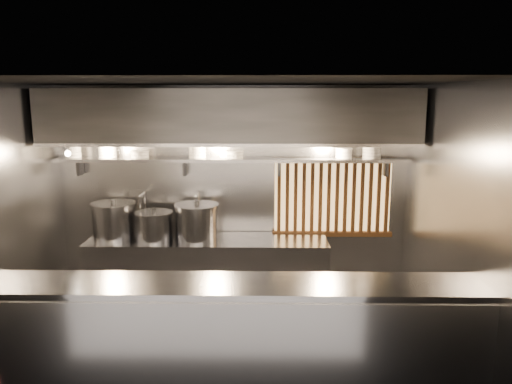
{
  "coord_description": "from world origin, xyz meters",
  "views": [
    {
      "loc": [
        0.4,
        -4.9,
        2.66
      ],
      "look_at": [
        0.32,
        0.55,
        1.62
      ],
      "focal_mm": 35.0,
      "sensor_mm": 36.0,
      "label": 1
    }
  ],
  "objects_px": {
    "pendant_bulb": "(223,154)",
    "stock_pot_right": "(197,222)",
    "stock_pot_left": "(114,220)",
    "stock_pot_mid": "(154,226)",
    "heat_lamp": "(66,148)"
  },
  "relations": [
    {
      "from": "heat_lamp",
      "to": "stock_pot_mid",
      "type": "xyz_separation_m",
      "value": [
        0.94,
        0.24,
        -0.99
      ]
    },
    {
      "from": "stock_pot_mid",
      "to": "stock_pot_right",
      "type": "relative_size",
      "value": 0.97
    },
    {
      "from": "pendant_bulb",
      "to": "stock_pot_right",
      "type": "height_order",
      "value": "pendant_bulb"
    },
    {
      "from": "heat_lamp",
      "to": "stock_pot_left",
      "type": "height_order",
      "value": "heat_lamp"
    },
    {
      "from": "stock_pot_mid",
      "to": "stock_pot_right",
      "type": "xyz_separation_m",
      "value": [
        0.53,
        0.04,
        0.04
      ]
    },
    {
      "from": "stock_pot_left",
      "to": "stock_pot_mid",
      "type": "xyz_separation_m",
      "value": [
        0.53,
        -0.09,
        -0.05
      ]
    },
    {
      "from": "stock_pot_left",
      "to": "stock_pot_mid",
      "type": "relative_size",
      "value": 1.22
    },
    {
      "from": "pendant_bulb",
      "to": "stock_pot_mid",
      "type": "distance_m",
      "value": 1.23
    },
    {
      "from": "pendant_bulb",
      "to": "stock_pot_mid",
      "type": "xyz_separation_m",
      "value": [
        -0.86,
        -0.11,
        -0.88
      ]
    },
    {
      "from": "stock_pot_left",
      "to": "stock_pot_mid",
      "type": "height_order",
      "value": "stock_pot_left"
    },
    {
      "from": "heat_lamp",
      "to": "stock_pot_mid",
      "type": "bearing_deg",
      "value": 14.03
    },
    {
      "from": "stock_pot_right",
      "to": "stock_pot_mid",
      "type": "bearing_deg",
      "value": -175.92
    },
    {
      "from": "heat_lamp",
      "to": "stock_pot_left",
      "type": "xyz_separation_m",
      "value": [
        0.42,
        0.32,
        -0.94
      ]
    },
    {
      "from": "stock_pot_left",
      "to": "heat_lamp",
      "type": "bearing_deg",
      "value": -142.01
    },
    {
      "from": "pendant_bulb",
      "to": "stock_pot_left",
      "type": "distance_m",
      "value": 1.61
    }
  ]
}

